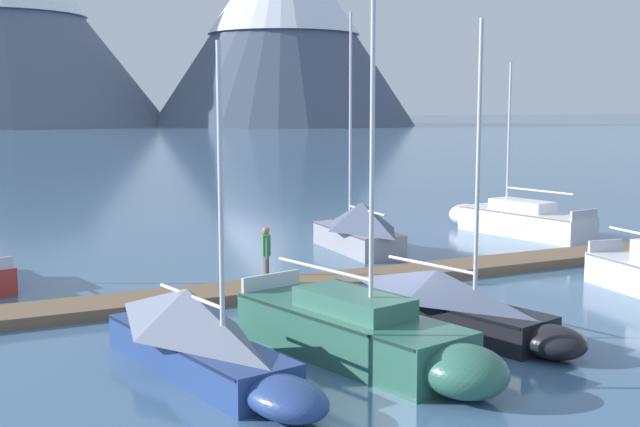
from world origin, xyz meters
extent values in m
plane|color=#426689|center=(0.00, 0.00, 0.00)|extent=(700.00, 700.00, 0.00)
cone|color=slate|center=(-2.56, 215.00, 27.61)|extent=(85.19, 85.19, 55.22)
cone|color=#4C566B|center=(67.00, 191.64, 26.29)|extent=(70.31, 70.31, 52.57)
cube|color=brown|center=(0.00, 4.00, 0.15)|extent=(25.45, 3.52, 0.30)
cylinder|color=#38383D|center=(0.05, 3.24, 0.12)|extent=(24.33, 1.90, 0.24)
cylinder|color=#38383D|center=(-0.05, 4.76, 0.12)|extent=(24.33, 1.90, 0.24)
cube|color=black|center=(12.58, 4.86, 0.15)|extent=(0.29, 1.88, 0.27)
cube|color=navy|center=(-6.26, -2.37, 0.38)|extent=(2.84, 5.86, 0.75)
ellipsoid|color=navy|center=(-5.47, -5.47, 0.38)|extent=(1.74, 2.33, 0.72)
cube|color=#121D39|center=(-6.26, -2.37, 0.71)|extent=(2.85, 5.76, 0.06)
cylinder|color=silver|center=(-6.00, -3.40, 3.75)|extent=(0.10, 0.10, 6.00)
cylinder|color=silver|center=(-6.33, -2.11, 1.58)|extent=(0.74, 2.59, 0.08)
pyramid|color=slate|center=(-6.37, -1.95, 1.23)|extent=(2.80, 4.82, 0.95)
cube|color=#336B56|center=(-2.92, -2.65, 0.53)|extent=(3.51, 6.28, 1.05)
ellipsoid|color=#336B56|center=(-1.97, -5.82, 0.53)|extent=(2.05, 2.21, 1.00)
cube|color=#163027|center=(-2.92, -2.65, 1.01)|extent=(3.52, 6.18, 0.06)
cylinder|color=silver|center=(-2.72, -3.32, 4.61)|extent=(0.10, 0.10, 7.11)
cylinder|color=silver|center=(-3.18, -1.77, 1.85)|extent=(1.00, 3.14, 0.08)
cube|color=#3A7560|center=(-2.88, -2.79, 1.27)|extent=(2.03, 2.96, 0.43)
cube|color=silver|center=(-3.75, 0.15, 1.23)|extent=(1.65, 0.58, 0.36)
cube|color=black|center=(0.28, -1.63, 0.38)|extent=(3.00, 5.61, 0.76)
ellipsoid|color=black|center=(1.16, -4.49, 0.38)|extent=(1.65, 1.88, 0.73)
cube|color=black|center=(0.28, -1.63, 0.72)|extent=(3.01, 5.52, 0.06)
cylinder|color=silver|center=(0.51, -2.38, 4.14)|extent=(0.10, 0.10, 6.75)
cylinder|color=silver|center=(0.08, -1.00, 1.55)|extent=(0.93, 2.79, 0.08)
pyramid|color=#4C5670|center=(0.16, -1.25, 1.12)|extent=(2.92, 4.65, 0.70)
cube|color=#93939E|center=(2.93, 9.31, 0.44)|extent=(1.70, 4.80, 0.88)
ellipsoid|color=#93939E|center=(2.94, 11.94, 0.44)|extent=(1.43, 1.32, 0.84)
cube|color=#424247|center=(2.93, 9.31, 0.84)|extent=(1.74, 4.70, 0.06)
cylinder|color=silver|center=(2.93, 10.02, 4.94)|extent=(0.10, 0.10, 8.11)
cylinder|color=silver|center=(2.93, 8.54, 1.65)|extent=(0.09, 2.96, 0.08)
pyramid|color=#4C5670|center=(2.93, 8.95, 1.40)|extent=(1.94, 3.84, 1.04)
cube|color=silver|center=(7.91, 1.52, 1.12)|extent=(1.26, 0.17, 0.36)
cube|color=white|center=(11.06, 9.94, 0.53)|extent=(3.09, 6.35, 1.06)
ellipsoid|color=white|center=(10.31, 13.22, 0.53)|extent=(1.86, 2.06, 1.00)
cube|color=slate|center=(11.06, 9.94, 1.02)|extent=(3.10, 6.24, 0.06)
cylinder|color=silver|center=(10.84, 10.92, 4.19)|extent=(0.10, 0.10, 6.26)
cylinder|color=silver|center=(11.22, 9.25, 1.98)|extent=(0.85, 3.37, 0.08)
cube|color=white|center=(11.03, 10.09, 1.28)|extent=(1.82, 2.96, 0.45)
cube|color=silver|center=(11.73, 7.04, 1.24)|extent=(1.57, 0.45, 0.36)
cylinder|color=brown|center=(-2.61, 3.79, 0.73)|extent=(0.14, 0.14, 0.86)
cylinder|color=brown|center=(-2.56, 4.05, 0.73)|extent=(0.14, 0.14, 0.86)
cube|color=#387A4C|center=(-2.58, 3.92, 1.46)|extent=(0.29, 0.42, 0.60)
sphere|color=#A37556|center=(-2.58, 3.92, 1.88)|extent=(0.22, 0.22, 0.22)
cylinder|color=#387A4C|center=(-2.63, 3.67, 1.39)|extent=(0.09, 0.09, 0.62)
cylinder|color=#387A4C|center=(-2.54, 4.16, 1.39)|extent=(0.09, 0.09, 0.62)
camera|label=1|loc=(-10.32, -18.75, 5.55)|focal=46.41mm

